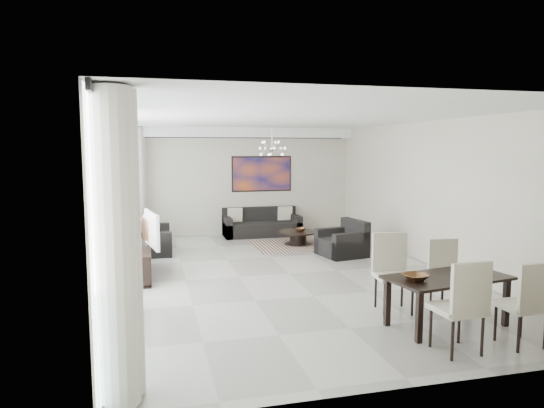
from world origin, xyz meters
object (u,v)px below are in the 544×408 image
object	(u,v)px
sofa_main	(262,226)
coffee_table	(298,237)
tv_console	(137,262)
dining_table	(448,283)
television	(145,230)

from	to	relation	value
sofa_main	coffee_table	bearing A→B (deg)	-67.65
sofa_main	tv_console	distance (m)	4.78
coffee_table	sofa_main	distance (m)	1.56
coffee_table	dining_table	distance (m)	5.75
sofa_main	television	size ratio (longest dim) A/B	1.83
tv_console	sofa_main	bearing A→B (deg)	48.59
tv_console	dining_table	xyz separation A→B (m)	(4.04, -3.58, 0.31)
dining_table	coffee_table	bearing A→B (deg)	92.87
coffee_table	sofa_main	world-z (taller)	sofa_main
coffee_table	dining_table	bearing A→B (deg)	-87.13
coffee_table	television	xyz separation A→B (m)	(-3.59, -2.16, 0.68)
tv_console	television	distance (m)	0.62
coffee_table	tv_console	distance (m)	4.32
television	dining_table	world-z (taller)	television
coffee_table	television	world-z (taller)	television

